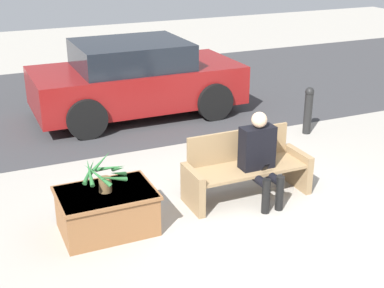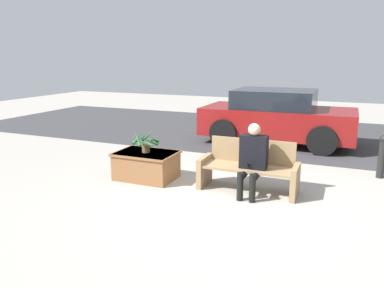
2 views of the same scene
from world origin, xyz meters
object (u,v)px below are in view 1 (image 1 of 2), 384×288
parked_car (136,79)px  bollard_post (308,109)px  potted_plant (105,175)px  person_seated (260,154)px  planter_box (107,210)px  bench (245,168)px

parked_car → bollard_post: (2.38, -2.19, -0.27)m
potted_plant → parked_car: 4.30m
person_seated → parked_car: bearing=94.8°
person_seated → potted_plant: person_seated is taller
person_seated → potted_plant: (-2.02, 0.04, 0.07)m
person_seated → bollard_post: (2.04, 1.80, -0.21)m
potted_plant → planter_box: bearing=-146.5°
bench → bollard_post: 2.68m
planter_box → parked_car: bearing=66.9°
potted_plant → bollard_post: potted_plant is taller
bench → planter_box: 1.93m
bench → person_seated: 0.33m
planter_box → bench: bearing=4.2°
bench → parked_car: parked_car is taller
potted_plant → parked_car: (1.68, 3.95, -0.01)m
bench → planter_box: bench is taller
person_seated → potted_plant: 2.02m
bench → potted_plant: potted_plant is taller
planter_box → bollard_post: bearing=23.4°
person_seated → bollard_post: size_ratio=1.43×
bench → planter_box: bearing=-175.8°
potted_plant → bollard_post: 4.43m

